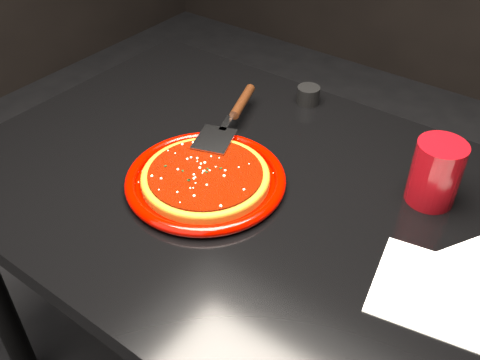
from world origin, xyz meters
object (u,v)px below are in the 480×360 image
Objects in this scene: pizza_server at (231,118)px; ramekin at (308,95)px; table at (257,310)px; cup at (436,173)px; plate at (206,180)px.

pizza_server reaches higher than ramekin.
table is at bearing -55.15° from pizza_server.
cup is (0.27, 0.16, 0.44)m from table.
table is 3.89× the size of pizza_server.
table is at bearing 29.81° from plate.
plate is at bearing -89.98° from ramekin.
cup is at bearing -24.73° from ramekin.
ramekin reaches higher than table.
ramekin is at bearing 90.02° from plate.
pizza_server reaches higher than table.
cup reaches higher than table.
plate is 0.19m from pizza_server.
ramekin is (0.07, 0.21, -0.02)m from pizza_server.
plate is 2.49× the size of cup.
table is 9.64× the size of cup.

